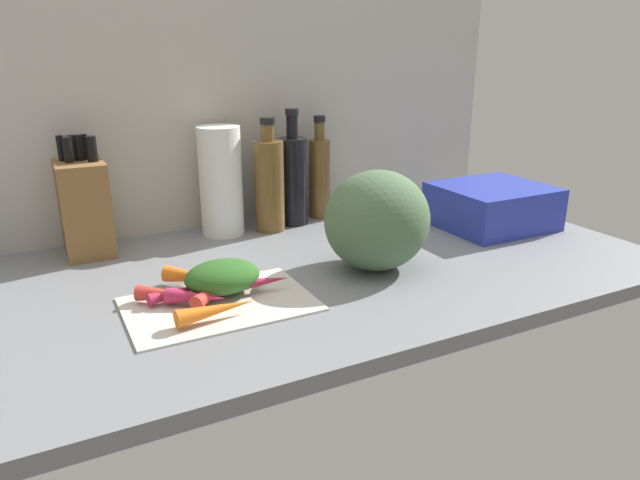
{
  "coord_description": "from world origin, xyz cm",
  "views": [
    {
      "loc": [
        -41.39,
        -103.98,
        44.85
      ],
      "look_at": [
        7.65,
        -8.79,
        8.54
      ],
      "focal_mm": 32.18,
      "sensor_mm": 36.0,
      "label": 1
    }
  ],
  "objects_px": {
    "carrot_6": "(217,310)",
    "winter_squash": "(377,221)",
    "cutting_board": "(220,303)",
    "carrot_4": "(168,294)",
    "carrot_5": "(196,297)",
    "bottle_0": "(269,184)",
    "carrot_3": "(218,287)",
    "knife_block": "(84,206)",
    "bottle_1": "(293,179)",
    "bottle_2": "(319,176)",
    "dish_rack": "(492,206)",
    "carrot_2": "(253,283)",
    "carrot_1": "(197,278)",
    "paper_towel_roll": "(221,181)",
    "carrot_0": "(182,291)"
  },
  "relations": [
    {
      "from": "carrot_6",
      "to": "winter_squash",
      "type": "height_order",
      "value": "winter_squash"
    },
    {
      "from": "cutting_board",
      "to": "carrot_4",
      "type": "relative_size",
      "value": 2.9
    },
    {
      "from": "carrot_5",
      "to": "bottle_0",
      "type": "distance_m",
      "value": 0.49
    },
    {
      "from": "carrot_3",
      "to": "winter_squash",
      "type": "bearing_deg",
      "value": -0.94
    },
    {
      "from": "carrot_5",
      "to": "knife_block",
      "type": "bearing_deg",
      "value": 108.24
    },
    {
      "from": "winter_squash",
      "to": "bottle_1",
      "type": "height_order",
      "value": "bottle_1"
    },
    {
      "from": "knife_block",
      "to": "bottle_2",
      "type": "bearing_deg",
      "value": 1.46
    },
    {
      "from": "carrot_4",
      "to": "carrot_6",
      "type": "xyz_separation_m",
      "value": [
        0.06,
        -0.1,
        0.0
      ]
    },
    {
      "from": "cutting_board",
      "to": "dish_rack",
      "type": "relative_size",
      "value": 1.24
    },
    {
      "from": "carrot_3",
      "to": "bottle_1",
      "type": "relative_size",
      "value": 0.53
    },
    {
      "from": "carrot_2",
      "to": "bottle_0",
      "type": "height_order",
      "value": "bottle_0"
    },
    {
      "from": "cutting_board",
      "to": "carrot_1",
      "type": "distance_m",
      "value": 0.09
    },
    {
      "from": "carrot_5",
      "to": "knife_block",
      "type": "relative_size",
      "value": 0.42
    },
    {
      "from": "carrot_1",
      "to": "paper_towel_roll",
      "type": "distance_m",
      "value": 0.37
    },
    {
      "from": "carrot_2",
      "to": "paper_towel_roll",
      "type": "height_order",
      "value": "paper_towel_roll"
    },
    {
      "from": "dish_rack",
      "to": "bottle_0",
      "type": "bearing_deg",
      "value": 156.1
    },
    {
      "from": "carrot_2",
      "to": "carrot_6",
      "type": "relative_size",
      "value": 1.02
    },
    {
      "from": "carrot_0",
      "to": "winter_squash",
      "type": "distance_m",
      "value": 0.42
    },
    {
      "from": "cutting_board",
      "to": "carrot_5",
      "type": "distance_m",
      "value": 0.05
    },
    {
      "from": "bottle_2",
      "to": "paper_towel_roll",
      "type": "bearing_deg",
      "value": -175.55
    },
    {
      "from": "carrot_6",
      "to": "winter_squash",
      "type": "relative_size",
      "value": 0.63
    },
    {
      "from": "carrot_5",
      "to": "bottle_2",
      "type": "relative_size",
      "value": 0.4
    },
    {
      "from": "bottle_1",
      "to": "bottle_2",
      "type": "xyz_separation_m",
      "value": [
        0.09,
        0.02,
        -0.01
      ]
    },
    {
      "from": "paper_towel_roll",
      "to": "carrot_0",
      "type": "bearing_deg",
      "value": -119.03
    },
    {
      "from": "bottle_1",
      "to": "carrot_4",
      "type": "bearing_deg",
      "value": -138.91
    },
    {
      "from": "bottle_2",
      "to": "dish_rack",
      "type": "relative_size",
      "value": 1.02
    },
    {
      "from": "carrot_2",
      "to": "carrot_3",
      "type": "height_order",
      "value": "carrot_2"
    },
    {
      "from": "winter_squash",
      "to": "carrot_3",
      "type": "bearing_deg",
      "value": 179.06
    },
    {
      "from": "carrot_5",
      "to": "paper_towel_roll",
      "type": "relative_size",
      "value": 0.41
    },
    {
      "from": "carrot_1",
      "to": "carrot_6",
      "type": "distance_m",
      "value": 0.15
    },
    {
      "from": "carrot_5",
      "to": "knife_block",
      "type": "xyz_separation_m",
      "value": [
        -0.13,
        0.41,
        0.09
      ]
    },
    {
      "from": "carrot_1",
      "to": "dish_rack",
      "type": "distance_m",
      "value": 0.8
    },
    {
      "from": "carrot_1",
      "to": "carrot_5",
      "type": "distance_m",
      "value": 0.09
    },
    {
      "from": "carrot_4",
      "to": "paper_towel_roll",
      "type": "relative_size",
      "value": 0.43
    },
    {
      "from": "carrot_4",
      "to": "carrot_5",
      "type": "relative_size",
      "value": 1.05
    },
    {
      "from": "knife_block",
      "to": "bottle_1",
      "type": "height_order",
      "value": "bottle_1"
    },
    {
      "from": "carrot_2",
      "to": "carrot_0",
      "type": "bearing_deg",
      "value": 163.03
    },
    {
      "from": "carrot_4",
      "to": "dish_rack",
      "type": "bearing_deg",
      "value": 6.89
    },
    {
      "from": "bottle_1",
      "to": "paper_towel_roll",
      "type": "bearing_deg",
      "value": 179.61
    },
    {
      "from": "carrot_4",
      "to": "carrot_6",
      "type": "bearing_deg",
      "value": -60.21
    },
    {
      "from": "winter_squash",
      "to": "bottle_0",
      "type": "distance_m",
      "value": 0.36
    },
    {
      "from": "winter_squash",
      "to": "bottle_2",
      "type": "distance_m",
      "value": 0.41
    },
    {
      "from": "carrot_0",
      "to": "bottle_0",
      "type": "xyz_separation_m",
      "value": [
        0.31,
        0.33,
        0.1
      ]
    },
    {
      "from": "carrot_3",
      "to": "dish_rack",
      "type": "relative_size",
      "value": 0.58
    },
    {
      "from": "dish_rack",
      "to": "carrot_4",
      "type": "bearing_deg",
      "value": -173.11
    },
    {
      "from": "winter_squash",
      "to": "bottle_2",
      "type": "relative_size",
      "value": 0.82
    },
    {
      "from": "carrot_1",
      "to": "carrot_2",
      "type": "height_order",
      "value": "carrot_2"
    },
    {
      "from": "carrot_5",
      "to": "bottle_1",
      "type": "height_order",
      "value": "bottle_1"
    },
    {
      "from": "carrot_6",
      "to": "knife_block",
      "type": "height_order",
      "value": "knife_block"
    },
    {
      "from": "carrot_3",
      "to": "bottle_1",
      "type": "distance_m",
      "value": 0.5
    }
  ]
}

